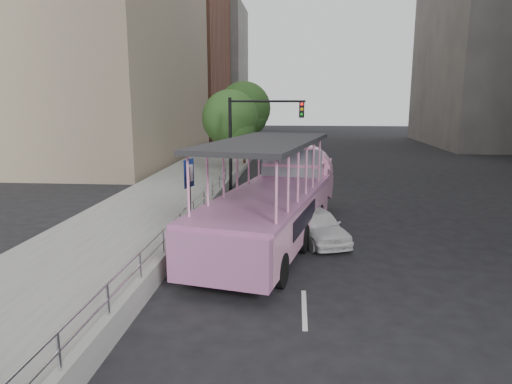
{
  "coord_description": "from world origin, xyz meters",
  "views": [
    {
      "loc": [
        0.72,
        -12.53,
        5.08
      ],
      "look_at": [
        -0.65,
        3.09,
        1.9
      ],
      "focal_mm": 32.0,
      "sensor_mm": 36.0,
      "label": 1
    }
  ],
  "objects": [
    {
      "name": "guardrail",
      "position": [
        -3.12,
        2.0,
        1.14
      ],
      "size": [
        0.07,
        22.0,
        0.71
      ],
      "color": "silver",
      "rests_on": "kerb_wall"
    },
    {
      "name": "ground",
      "position": [
        0.0,
        0.0,
        0.0
      ],
      "size": [
        160.0,
        160.0,
        0.0
      ],
      "primitive_type": "plane",
      "color": "black"
    },
    {
      "name": "duck_boat",
      "position": [
        0.06,
        3.83,
        1.4
      ],
      "size": [
        5.07,
        11.7,
        3.78
      ],
      "color": "black",
      "rests_on": "ground"
    },
    {
      "name": "midrise_stone_b",
      "position": [
        -16.0,
        64.0,
        10.0
      ],
      "size": [
        16.0,
        14.0,
        20.0
      ],
      "primitive_type": "cube",
      "color": "gray",
      "rests_on": "ground"
    },
    {
      "name": "street_tree_near",
      "position": [
        -3.3,
        15.93,
        3.82
      ],
      "size": [
        3.52,
        3.52,
        5.72
      ],
      "color": "#352118",
      "rests_on": "ground"
    },
    {
      "name": "traffic_signal",
      "position": [
        -1.7,
        12.5,
        3.5
      ],
      "size": [
        4.2,
        0.32,
        5.2
      ],
      "color": "black",
      "rests_on": "ground"
    },
    {
      "name": "kerb_wall",
      "position": [
        -3.12,
        2.0,
        0.48
      ],
      "size": [
        0.24,
        30.0,
        0.36
      ],
      "primitive_type": "cube",
      "color": "gray",
      "rests_on": "sidewalk"
    },
    {
      "name": "parking_sign",
      "position": [
        -3.0,
        3.0,
        1.89
      ],
      "size": [
        0.2,
        0.67,
        3.05
      ],
      "color": "black",
      "rests_on": "ground"
    },
    {
      "name": "street_tree_far",
      "position": [
        -3.1,
        21.93,
        4.31
      ],
      "size": [
        3.97,
        3.97,
        6.45
      ],
      "color": "#352118",
      "rests_on": "ground"
    },
    {
      "name": "sidewalk",
      "position": [
        -5.75,
        10.0,
        0.15
      ],
      "size": [
        5.5,
        80.0,
        0.3
      ],
      "primitive_type": "cube",
      "color": "#9A9994",
      "rests_on": "ground"
    },
    {
      "name": "car",
      "position": [
        1.56,
        3.58,
        0.61
      ],
      "size": [
        2.55,
        3.84,
        1.21
      ],
      "primitive_type": "imported",
      "rotation": [
        0.0,
        0.0,
        0.34
      ],
      "color": "silver",
      "rests_on": "ground"
    },
    {
      "name": "midrise_brick",
      "position": [
        -18.0,
        48.0,
        13.0
      ],
      "size": [
        18.0,
        16.0,
        26.0
      ],
      "primitive_type": "cube",
      "color": "brown",
      "rests_on": "ground"
    }
  ]
}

